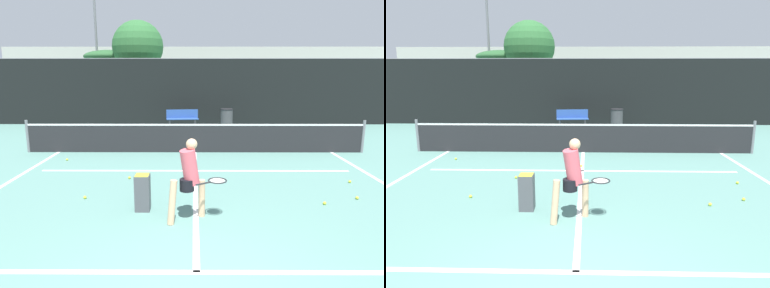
# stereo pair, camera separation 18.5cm
# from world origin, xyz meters

# --- Properties ---
(court_baseline_near) EXTENTS (11.00, 0.10, 0.01)m
(court_baseline_near) POSITION_xyz_m (0.00, 0.90, 0.00)
(court_baseline_near) COLOR white
(court_baseline_near) RESTS_ON ground
(court_service_line) EXTENTS (8.25, 0.10, 0.01)m
(court_service_line) POSITION_xyz_m (0.00, 5.65, 0.00)
(court_service_line) COLOR white
(court_service_line) RESTS_ON ground
(court_center_mark) EXTENTS (0.10, 6.90, 0.01)m
(court_center_mark) POSITION_xyz_m (0.00, 4.35, 0.00)
(court_center_mark) COLOR white
(court_center_mark) RESTS_ON ground
(court_sideline_left) EXTENTS (0.10, 7.90, 0.01)m
(court_sideline_left) POSITION_xyz_m (-4.51, 4.35, 0.00)
(court_sideline_left) COLOR white
(court_sideline_left) RESTS_ON ground
(net) EXTENTS (11.09, 0.09, 1.07)m
(net) POSITION_xyz_m (0.00, 7.80, 0.51)
(net) COLOR slate
(net) RESTS_ON ground
(fence_back) EXTENTS (24.00, 0.06, 3.25)m
(fence_back) POSITION_xyz_m (0.00, 13.92, 1.62)
(fence_back) COLOR black
(fence_back) RESTS_ON ground
(player_practicing) EXTENTS (1.15, 0.60, 1.49)m
(player_practicing) POSITION_xyz_m (-0.11, 2.57, 0.81)
(player_practicing) COLOR #DBAD84
(player_practicing) RESTS_ON ground
(tennis_ball_scattered_0) EXTENTS (0.07, 0.07, 0.07)m
(tennis_ball_scattered_0) POSITION_xyz_m (-3.84, 6.70, 0.03)
(tennis_ball_scattered_0) COLOR #D1E033
(tennis_ball_scattered_0) RESTS_ON ground
(tennis_ball_scattered_1) EXTENTS (0.07, 0.07, 0.07)m
(tennis_ball_scattered_1) POSITION_xyz_m (-2.33, 3.58, 0.03)
(tennis_ball_scattered_1) COLOR #D1E033
(tennis_ball_scattered_1) RESTS_ON ground
(tennis_ball_scattered_2) EXTENTS (0.07, 0.07, 0.07)m
(tennis_ball_scattered_2) POSITION_xyz_m (3.38, 3.58, 0.03)
(tennis_ball_scattered_2) COLOR #D1E033
(tennis_ball_scattered_2) RESTS_ON ground
(tennis_ball_scattered_3) EXTENTS (0.07, 0.07, 0.07)m
(tennis_ball_scattered_3) POSITION_xyz_m (2.59, 3.28, 0.03)
(tennis_ball_scattered_3) COLOR #D1E033
(tennis_ball_scattered_3) RESTS_ON ground
(tennis_ball_scattered_4) EXTENTS (0.07, 0.07, 0.07)m
(tennis_ball_scattered_4) POSITION_xyz_m (-0.02, 6.03, 0.03)
(tennis_ball_scattered_4) COLOR #D1E033
(tennis_ball_scattered_4) RESTS_ON ground
(tennis_ball_scattered_5) EXTENTS (0.07, 0.07, 0.07)m
(tennis_ball_scattered_5) POSITION_xyz_m (-1.64, 4.93, 0.03)
(tennis_ball_scattered_5) COLOR #D1E033
(tennis_ball_scattered_5) RESTS_ON ground
(tennis_ball_scattered_6) EXTENTS (0.07, 0.07, 0.07)m
(tennis_ball_scattered_6) POSITION_xyz_m (3.71, 4.65, 0.03)
(tennis_ball_scattered_6) COLOR #D1E033
(tennis_ball_scattered_6) RESTS_ON ground
(ball_hopper) EXTENTS (0.28, 0.28, 0.71)m
(ball_hopper) POSITION_xyz_m (-1.02, 3.00, 0.37)
(ball_hopper) COLOR #4C4C51
(ball_hopper) RESTS_ON ground
(courtside_bench) EXTENTS (1.52, 0.54, 0.86)m
(courtside_bench) POSITION_xyz_m (-0.57, 12.77, 0.46)
(courtside_bench) COLOR #2D519E
(courtside_bench) RESTS_ON ground
(trash_bin) EXTENTS (0.60, 0.60, 0.91)m
(trash_bin) POSITION_xyz_m (1.50, 12.75, 0.46)
(trash_bin) COLOR #3F3F42
(trash_bin) RESTS_ON ground
(parked_car) EXTENTS (1.61, 4.07, 1.33)m
(parked_car) POSITION_xyz_m (-4.80, 16.03, 0.56)
(parked_car) COLOR maroon
(parked_car) RESTS_ON ground
(floodlight_mast) EXTENTS (1.10, 0.24, 8.95)m
(floodlight_mast) POSITION_xyz_m (-6.56, 20.54, 5.65)
(floodlight_mast) COLOR slate
(floodlight_mast) RESTS_ON ground
(tree_west) EXTENTS (3.60, 3.60, 4.08)m
(tree_west) POSITION_xyz_m (-5.91, 21.43, 3.58)
(tree_west) COLOR brown
(tree_west) RESTS_ON ground
(tree_mid) EXTENTS (3.33, 3.33, 5.85)m
(tree_mid) POSITION_xyz_m (-3.68, 19.86, 4.17)
(tree_mid) COLOR brown
(tree_mid) RESTS_ON ground
(building_far) EXTENTS (36.00, 2.40, 4.86)m
(building_far) POSITION_xyz_m (0.00, 30.93, 2.43)
(building_far) COLOR #B2ADA3
(building_far) RESTS_ON ground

